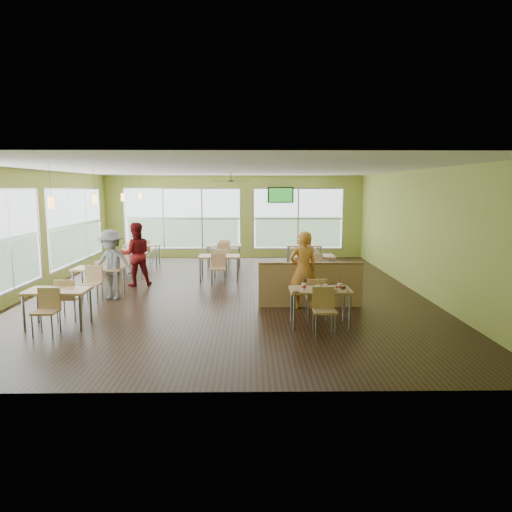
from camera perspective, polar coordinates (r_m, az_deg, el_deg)
name	(u,v)px	position (r m, az deg, el deg)	size (l,w,h in m)	color
room	(227,232)	(11.90, -3.70, 3.05)	(12.00, 12.04, 3.20)	black
window_bays	(150,227)	(15.30, -13.09, 3.61)	(9.24, 10.24, 2.38)	white
main_table	(320,295)	(9.18, 8.02, -4.80)	(1.22, 1.52, 0.87)	tan
half_wall_divider	(310,285)	(10.61, 6.81, -3.56)	(2.40, 0.14, 1.04)	tan
dining_tables	(195,258)	(13.80, -7.67, -0.30)	(6.92, 8.72, 0.87)	tan
pendant_lights	(109,198)	(13.07, -17.85, 6.90)	(0.11, 7.31, 0.86)	#2D2119
ceiling_fan	(231,181)	(14.84, -3.17, 9.35)	(1.25, 1.25, 0.29)	#2D2119
tv_backwall	(281,195)	(17.76, 3.09, 7.62)	(1.00, 0.07, 0.60)	black
man_plaid	(303,270)	(10.39, 5.91, -1.75)	(0.65, 0.43, 1.77)	#DE4918
patron_maroon	(136,254)	(13.16, -14.81, 0.20)	(0.87, 0.67, 1.78)	#5D0D0F
patron_grey	(112,264)	(11.77, -17.60, -1.02)	(1.12, 0.64, 1.73)	slate
cup_blue	(304,286)	(8.99, 6.01, -3.80)	(0.10, 0.10, 0.36)	white
cup_yellow	(318,288)	(8.96, 7.75, -3.95)	(0.08, 0.08, 0.30)	white
cup_red_near	(326,287)	(9.01, 8.72, -3.88)	(0.09, 0.09, 0.31)	white
cup_red_far	(340,286)	(9.12, 10.45, -3.76)	(0.09, 0.09, 0.32)	white
food_basket	(341,287)	(9.28, 10.55, -3.77)	(0.23, 0.23, 0.05)	black
ketchup_cup	(348,291)	(8.99, 11.43, -4.32)	(0.05, 0.05, 0.02)	#A31E01
wrapper_left	(296,291)	(8.79, 4.98, -4.42)	(0.15, 0.14, 0.04)	#9C7D4B
wrapper_mid	(322,287)	(9.21, 8.27, -3.83)	(0.21, 0.19, 0.05)	#9C7D4B
wrapper_right	(334,290)	(8.98, 9.73, -4.24)	(0.16, 0.14, 0.04)	#9C7D4B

